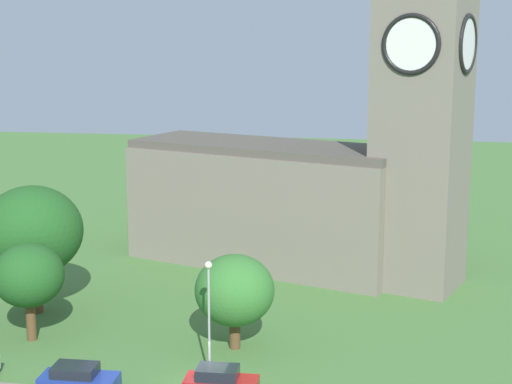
# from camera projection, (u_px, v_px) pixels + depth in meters

# --- Properties ---
(ground_plane) EXTENTS (200.00, 200.00, 0.00)m
(ground_plane) POSITION_uv_depth(u_px,v_px,m) (249.00, 304.00, 62.42)
(ground_plane) COLOR #477538
(church) EXTENTS (31.06, 17.98, 28.70)m
(church) POSITION_uv_depth(u_px,v_px,m) (317.00, 173.00, 69.87)
(church) COLOR slate
(church) RESTS_ON ground
(car_blue) EXTENTS (4.53, 2.34, 1.71)m
(car_blue) POSITION_uv_depth(u_px,v_px,m) (78.00, 379.00, 46.94)
(car_blue) COLOR #233D9E
(car_blue) RESTS_ON ground
(car_red) EXTENTS (4.24, 2.20, 1.85)m
(car_red) POSITION_uv_depth(u_px,v_px,m) (220.00, 382.00, 46.34)
(car_red) COLOR red
(car_red) RESTS_ON ground
(streetlamp_west_mid) EXTENTS (0.44, 0.44, 7.41)m
(streetlamp_west_mid) POSITION_uv_depth(u_px,v_px,m) (209.00, 302.00, 47.92)
(streetlamp_west_mid) COLOR #9EA0A5
(streetlamp_west_mid) RESTS_ON ground
(tree_by_tower) EXTENTS (5.24, 5.24, 6.35)m
(tree_by_tower) POSITION_uv_depth(u_px,v_px,m) (235.00, 291.00, 53.07)
(tree_by_tower) COLOR brown
(tree_by_tower) RESTS_ON ground
(tree_churchyard) EXTENTS (4.76, 4.76, 6.71)m
(tree_churchyard) POSITION_uv_depth(u_px,v_px,m) (29.00, 276.00, 54.37)
(tree_churchyard) COLOR brown
(tree_churchyard) RESTS_ON ground
(tree_riverside_west) EXTENTS (7.39, 7.39, 9.58)m
(tree_riverside_west) POSITION_uv_depth(u_px,v_px,m) (32.00, 231.00, 59.54)
(tree_riverside_west) COLOR brown
(tree_riverside_west) RESTS_ON ground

